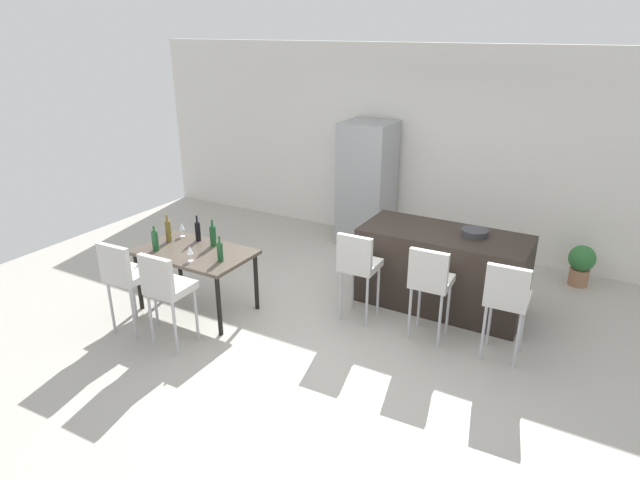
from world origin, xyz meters
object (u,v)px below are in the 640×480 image
Objects in this scene: wine_bottle_end at (213,236)px; wine_bottle_inner at (168,231)px; dining_table at (195,257)px; wine_bottle_corner at (155,240)px; wine_glass_right at (182,227)px; dining_chair_near at (124,273)px; bar_chair_right at (507,296)px; potted_plant at (581,263)px; wine_glass_far at (190,250)px; bar_chair_middle at (430,279)px; dining_chair_far at (166,286)px; wine_bottle_left at (220,252)px; bar_chair_left at (358,263)px; fruit_bowl at (475,232)px; wine_bottle_middle at (198,231)px; kitchen_island at (442,269)px; refrigerator at (367,184)px.

wine_bottle_inner reaches higher than wine_bottle_end.
dining_table is 4.50× the size of wine_bottle_corner.
dining_chair_near is at bearing -82.29° from wine_glass_right.
bar_chair_right is at bearing 13.68° from wine_bottle_corner.
wine_glass_right is (-0.04, 0.47, 0.01)m from wine_bottle_corner.
wine_bottle_end is at bearing -171.66° from bar_chair_right.
wine_glass_right reaches higher than potted_plant.
potted_plant is at bearing 40.63° from wine_glass_far.
bar_chair_middle and dining_chair_far have the same top height.
dining_chair_far is at bearing -102.38° from wine_bottle_left.
wine_bottle_corner is (-2.93, -0.90, 0.16)m from bar_chair_middle.
dining_chair_far is 3.62× the size of wine_bottle_left.
bar_chair_middle is 2.58m from potted_plant.
wine_bottle_inner is at bearing -168.21° from bar_chair_middle.
wine_bottle_left is 1.67× the size of wine_glass_far.
bar_chair_left is 6.03× the size of wine_glass_far.
fruit_bowl is at bearing 29.91° from dining_table.
dining_chair_near is 0.86m from wine_bottle_inner.
fruit_bowl reaches higher than potted_plant.
dining_chair_far is 0.89m from wine_bottle_corner.
dining_chair_near is at bearing -111.34° from wine_bottle_end.
fruit_bowl is (2.91, 1.31, 0.10)m from wine_bottle_middle.
wine_bottle_middle reaches higher than dining_table.
wine_glass_right is 3.43m from fruit_bowl.
kitchen_island is 1.80× the size of bar_chair_middle.
dining_chair_far is 1.02m from wine_bottle_end.
dining_table is 0.37m from wine_bottle_middle.
wine_bottle_middle is (-2.60, -1.23, 0.40)m from kitchen_island.
wine_glass_far is at bearing -26.71° from wine_bottle_inner.
bar_chair_middle is at bearing -51.63° from refrigerator.
wine_glass_far is at bearing -163.47° from bar_chair_right.
wine_bottle_inner is at bearing 170.48° from wine_bottle_left.
wine_bottle_inner is at bearing -146.48° from potted_plant.
fruit_bowl is (3.19, 1.50, 0.08)m from wine_bottle_inner.
dining_chair_far is 3.38× the size of wine_bottle_middle.
wine_bottle_left is at bearing -10.16° from dining_table.
wine_glass_right is at bearing -173.51° from bar_chair_right.
bar_chair_left is 3.29× the size of wine_bottle_end.
bar_chair_left is 1.50m from wine_bottle_left.
kitchen_island is at bearing 46.56° from dining_chair_far.
bar_chair_left is 3.06m from potted_plant.
bar_chair_left reaches higher than potted_plant.
wine_bottle_end is at bearing -151.48° from kitchen_island.
kitchen_island is at bearing 137.67° from bar_chair_right.
wine_bottle_end is (-3.21, -0.47, 0.17)m from bar_chair_right.
fruit_bowl is (3.17, 1.30, 0.09)m from wine_glass_right.
wine_bottle_inner reaches higher than fruit_bowl.
fruit_bowl is at bearing -129.14° from potted_plant.
potted_plant is at bearing -0.19° from refrigerator.
wine_glass_right is 5.03m from potted_plant.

